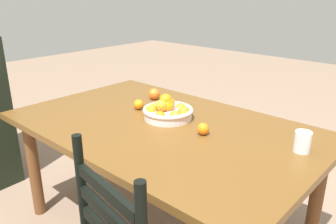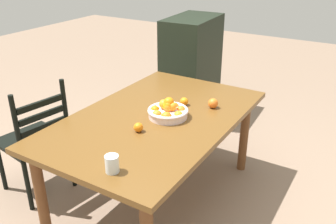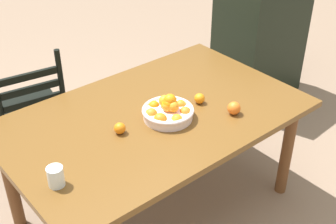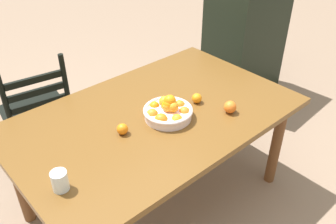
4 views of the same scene
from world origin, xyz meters
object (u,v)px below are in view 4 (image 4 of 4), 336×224
at_px(dining_table, 155,125).
at_px(orange_loose_0, 197,98).
at_px(orange_loose_2, 230,107).
at_px(fruit_bowl, 168,110).
at_px(drinking_glass, 60,181).
at_px(chair_near_window, 38,114).
at_px(cabinet, 245,41).
at_px(orange_loose_1, 122,129).

relative_size(dining_table, orange_loose_0, 27.65).
relative_size(orange_loose_0, orange_loose_2, 0.83).
distance_m(dining_table, fruit_bowl, 0.16).
bearing_deg(orange_loose_2, drinking_glass, 174.20).
bearing_deg(fruit_bowl, chair_near_window, 114.40).
bearing_deg(chair_near_window, drinking_glass, 81.83).
bearing_deg(cabinet, orange_loose_0, -157.93).
xyz_separation_m(fruit_bowl, drinking_glass, (-0.75, -0.10, 0.00)).
xyz_separation_m(dining_table, orange_loose_1, (-0.26, -0.03, 0.11)).
height_order(chair_near_window, orange_loose_2, chair_near_window).
xyz_separation_m(dining_table, orange_loose_2, (0.35, -0.29, 0.12)).
bearing_deg(fruit_bowl, drinking_glass, -172.44).
height_order(cabinet, orange_loose_0, cabinet).
relative_size(chair_near_window, cabinet, 0.84).
xyz_separation_m(chair_near_window, orange_loose_1, (0.14, -0.90, 0.30)).
height_order(cabinet, drinking_glass, cabinet).
distance_m(dining_table, orange_loose_0, 0.31).
bearing_deg(chair_near_window, orange_loose_2, 131.55).
height_order(fruit_bowl, orange_loose_1, fruit_bowl).
distance_m(fruit_bowl, orange_loose_0, 0.25).
height_order(dining_table, orange_loose_2, orange_loose_2).
xyz_separation_m(chair_near_window, orange_loose_0, (0.68, -0.95, 0.30)).
distance_m(fruit_bowl, drinking_glass, 0.76).
xyz_separation_m(dining_table, drinking_glass, (-0.72, -0.18, 0.13)).
distance_m(chair_near_window, cabinet, 2.03).
height_order(chair_near_window, fruit_bowl, chair_near_window).
bearing_deg(orange_loose_1, chair_near_window, 98.67).
height_order(fruit_bowl, drinking_glass, fruit_bowl).
xyz_separation_m(chair_near_window, cabinet, (2.01, -0.31, 0.11)).
height_order(dining_table, orange_loose_0, orange_loose_0).
height_order(chair_near_window, orange_loose_1, chair_near_window).
bearing_deg(drinking_glass, chair_near_window, 73.03).
relative_size(chair_near_window, fruit_bowl, 3.23).
bearing_deg(orange_loose_0, dining_table, 163.66).
height_order(orange_loose_2, drinking_glass, drinking_glass).
relative_size(dining_table, orange_loose_1, 27.36).
bearing_deg(dining_table, drinking_glass, -165.56).
bearing_deg(orange_loose_1, drinking_glass, -161.77).
xyz_separation_m(fruit_bowl, orange_loose_1, (-0.29, 0.05, -0.02)).
distance_m(dining_table, chair_near_window, 0.97).
bearing_deg(dining_table, orange_loose_0, -16.34).
height_order(orange_loose_1, orange_loose_2, orange_loose_2).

